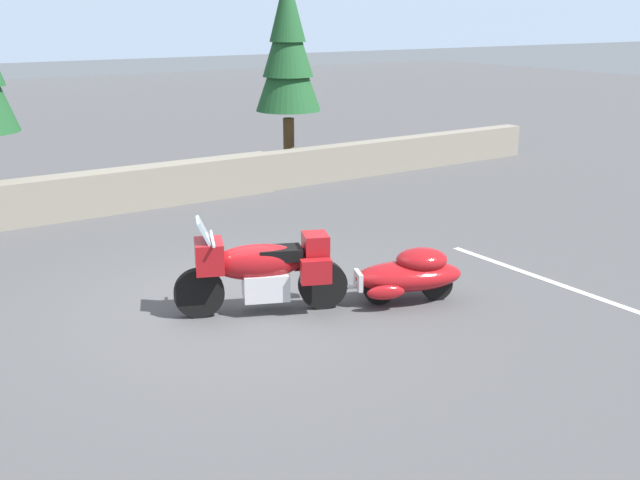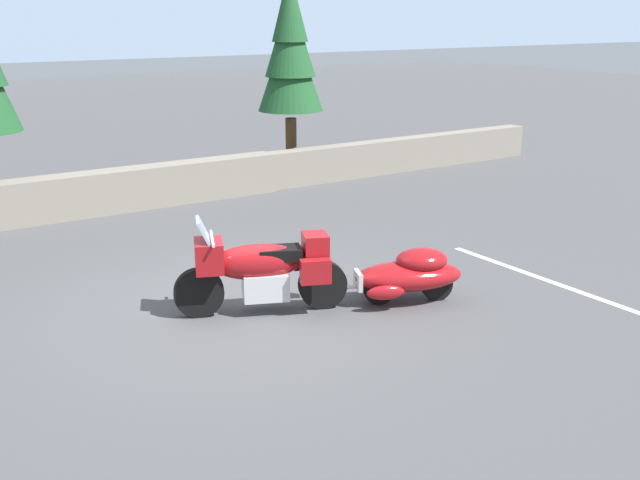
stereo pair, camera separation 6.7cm
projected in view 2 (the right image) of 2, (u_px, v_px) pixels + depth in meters
ground_plane at (233, 307)px, 10.42m from camera, size 80.00×80.00×0.00m
stone_guard_wall at (85, 194)px, 15.01m from camera, size 24.00×0.56×0.86m
touring_motorcycle at (261, 268)px, 10.07m from camera, size 2.18×1.26×1.33m
car_shaped_trailer at (409, 274)px, 10.49m from camera, size 2.17×1.23×0.76m
pine_tree_secondary at (290, 49)px, 18.00m from camera, size 1.56×1.56×4.84m
parking_stripe_marker at (539, 278)px, 11.56m from camera, size 0.12×3.60×0.01m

